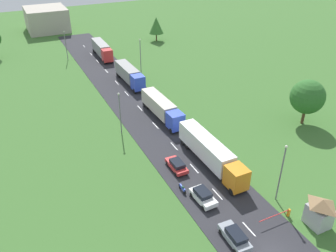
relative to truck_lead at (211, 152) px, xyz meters
name	(u,v)px	position (x,y,z in m)	size (l,w,h in m)	color
road	(171,143)	(-2.59, 7.66, -2.17)	(10.00, 140.00, 0.06)	#2B2B30
lane_marking_centre	(181,154)	(-2.59, 4.14, -2.14)	(0.16, 122.19, 0.01)	white
truck_lead	(211,152)	(0.00, 0.00, 0.00)	(2.59, 15.04, 3.72)	orange
truck_second	(162,108)	(-0.33, 16.00, -0.14)	(2.78, 12.78, 3.44)	blue
truck_third	(130,74)	(-0.02, 33.44, -0.08)	(2.62, 12.13, 3.56)	blue
truck_fourth	(102,49)	(-0.40, 53.22, -0.05)	(2.75, 12.35, 3.63)	red
car_lead	(235,237)	(-5.17, -13.57, -1.35)	(1.95, 4.45, 1.52)	#8C939E
car_second	(203,196)	(-4.96, -6.35, -1.34)	(2.06, 4.07, 1.55)	white
car_third	(177,165)	(-4.95, 0.98, -1.39)	(1.79, 4.20, 1.43)	red
motorcycle_courier	(182,188)	(-6.42, -3.54, -1.66)	(0.28, 1.94, 0.91)	black
guard_booth	(320,212)	(5.08, -15.58, -0.26)	(2.59, 3.01, 3.83)	#B2B2B7
barrier_gate	(284,214)	(2.22, -13.08, -1.51)	(4.64, 0.28, 1.05)	orange
person_lead	(324,220)	(5.54, -16.07, -1.27)	(0.38, 0.23, 1.77)	yellow
lamppost_lead	(281,171)	(3.67, -10.11, 2.41)	(0.36, 0.36, 8.26)	slate
lamppost_second	(120,111)	(-8.68, 14.23, 1.95)	(0.36, 0.36, 7.38)	slate
lamppost_third	(140,56)	(4.00, 36.73, 2.57)	(0.36, 0.36, 8.59)	slate
lamppost_fourth	(66,44)	(-9.15, 55.00, 2.00)	(0.36, 0.36, 7.47)	slate
tree_oak	(308,97)	(21.23, 3.40, 2.93)	(5.89, 5.89, 8.09)	#513823
tree_birch	(156,25)	(18.52, 60.46, 2.44)	(4.26, 4.26, 7.00)	#513823
distant_building	(47,19)	(-8.86, 86.95, 1.43)	(12.53, 13.64, 7.26)	#B2A899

